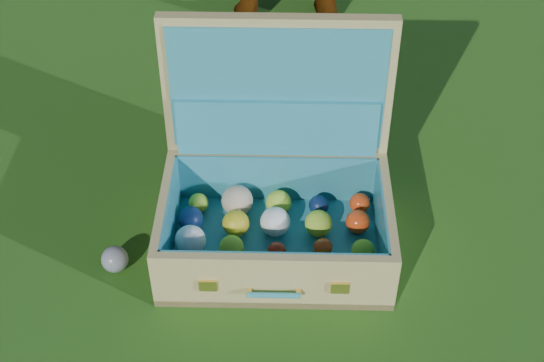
% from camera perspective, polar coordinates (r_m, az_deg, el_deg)
% --- Properties ---
extents(ground, '(60.00, 60.00, 0.00)m').
position_cam_1_polar(ground, '(1.93, 1.01, -2.34)').
color(ground, '#215114').
rests_on(ground, ground).
extents(stray_ball, '(0.06, 0.06, 0.06)m').
position_cam_1_polar(stray_ball, '(1.81, -11.75, -5.79)').
color(stray_ball, '#426FAE').
rests_on(stray_ball, ground).
extents(suitcase, '(0.59, 0.47, 0.52)m').
position_cam_1_polar(suitcase, '(1.78, 0.22, -0.43)').
color(suitcase, tan).
rests_on(suitcase, ground).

